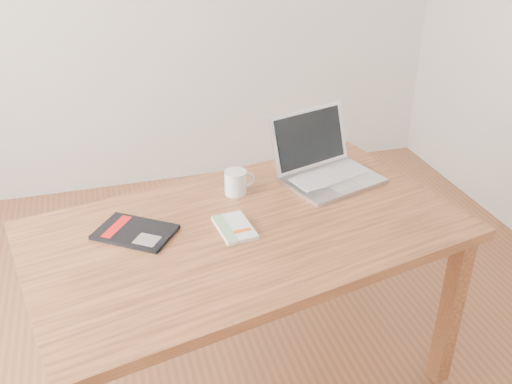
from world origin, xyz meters
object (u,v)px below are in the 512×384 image
object	(u,v)px
white_guidebook	(234,228)
laptop	(325,165)
desk	(247,247)
black_guidebook	(135,232)
coffee_mug	(236,182)

from	to	relation	value
white_guidebook	laptop	distance (m)	0.54
desk	black_guidebook	bearing A→B (deg)	158.86
black_guidebook	coffee_mug	world-z (taller)	coffee_mug
white_guidebook	black_guidebook	bearing A→B (deg)	163.01
coffee_mug	white_guidebook	bearing A→B (deg)	-116.91
white_guidebook	black_guidebook	distance (m)	0.35
white_guidebook	black_guidebook	size ratio (longest dim) A/B	0.62
white_guidebook	coffee_mug	world-z (taller)	coffee_mug
black_guidebook	desk	bearing A→B (deg)	-63.24
black_guidebook	laptop	size ratio (longest dim) A/B	0.70
black_guidebook	white_guidebook	bearing A→B (deg)	-65.73
desk	white_guidebook	xyz separation A→B (m)	(-0.05, -0.01, 0.10)
black_guidebook	laptop	xyz separation A→B (m)	(0.80, 0.22, 0.05)
desk	laptop	size ratio (longest dim) A/B	3.70
white_guidebook	laptop	world-z (taller)	laptop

